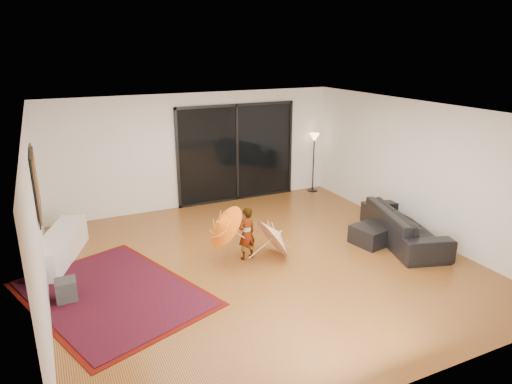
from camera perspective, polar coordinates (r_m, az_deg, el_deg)
floor at (r=8.30m, az=0.71°, el=-8.80°), size 7.00×7.00×0.00m
ceiling at (r=7.49m, az=0.79°, el=10.00°), size 7.00×7.00×0.00m
wall_back at (r=10.93m, az=-7.35°, el=5.17°), size 7.00×0.00×7.00m
wall_front at (r=5.12m, az=18.50°, el=-10.73°), size 7.00×0.00×7.00m
wall_left at (r=7.08m, az=-25.70°, el=-3.58°), size 0.00×7.00×7.00m
wall_right at (r=9.78m, az=19.53°, el=2.78°), size 0.00×7.00×7.00m
sliding_door at (r=11.28m, az=-2.43°, el=4.91°), size 3.06×0.07×2.40m
painting at (r=7.94m, az=-25.82°, el=0.90°), size 0.04×1.28×1.08m
media_console at (r=9.00m, az=-23.31°, el=-6.33°), size 1.10×1.92×0.52m
speaker at (r=7.65m, az=-22.62°, el=-11.29°), size 0.31×0.31×0.35m
persian_rug at (r=7.66m, az=-17.55°, el=-12.05°), size 3.11×3.64×0.02m
sofa at (r=9.48m, az=17.95°, el=-3.98°), size 1.53×2.47×0.67m
ottoman at (r=9.24m, az=14.17°, el=-5.24°), size 0.74×0.74×0.36m
floor_lamp at (r=12.04m, az=7.27°, el=5.73°), size 0.27×0.27×1.55m
child at (r=8.25m, az=-1.18°, el=-5.21°), size 0.40×0.30×0.98m
parasol_orange at (r=7.92m, az=-4.68°, el=-4.38°), size 0.63×0.81×0.87m
parasol_white at (r=8.36m, az=3.01°, el=-4.81°), size 0.63×0.87×0.95m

